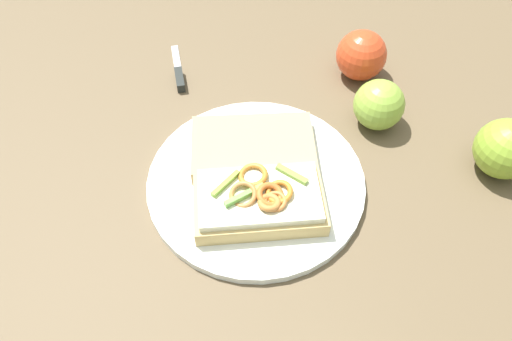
{
  "coord_description": "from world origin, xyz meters",
  "views": [
    {
      "loc": [
        -0.21,
        0.35,
        0.56
      ],
      "look_at": [
        0.0,
        0.0,
        0.03
      ],
      "focal_mm": 35.84,
      "sensor_mm": 36.0,
      "label": 1
    }
  ],
  "objects_px": {
    "sandwich": "(260,201)",
    "apple_2": "(361,55)",
    "bread_slice_side": "(253,147)",
    "knife": "(179,74)",
    "plate": "(256,182)",
    "apple_1": "(379,105)",
    "apple_0": "(505,149)"
  },
  "relations": [
    {
      "from": "apple_0",
      "to": "knife",
      "type": "distance_m",
      "value": 0.49
    },
    {
      "from": "plate",
      "to": "apple_2",
      "type": "bearing_deg",
      "value": -95.96
    },
    {
      "from": "sandwich",
      "to": "apple_0",
      "type": "xyz_separation_m",
      "value": [
        -0.24,
        -0.23,
        0.01
      ]
    },
    {
      "from": "plate",
      "to": "apple_2",
      "type": "relative_size",
      "value": 3.71
    },
    {
      "from": "apple_1",
      "to": "knife",
      "type": "height_order",
      "value": "apple_1"
    },
    {
      "from": "apple_0",
      "to": "knife",
      "type": "bearing_deg",
      "value": 8.46
    },
    {
      "from": "plate",
      "to": "apple_1",
      "type": "distance_m",
      "value": 0.21
    },
    {
      "from": "bread_slice_side",
      "to": "apple_0",
      "type": "distance_m",
      "value": 0.34
    },
    {
      "from": "plate",
      "to": "apple_1",
      "type": "bearing_deg",
      "value": -116.17
    },
    {
      "from": "plate",
      "to": "apple_0",
      "type": "xyz_separation_m",
      "value": [
        -0.27,
        -0.19,
        0.03
      ]
    },
    {
      "from": "bread_slice_side",
      "to": "apple_1",
      "type": "xyz_separation_m",
      "value": [
        -0.12,
        -0.15,
        0.01
      ]
    },
    {
      "from": "apple_0",
      "to": "knife",
      "type": "relative_size",
      "value": 0.88
    },
    {
      "from": "sandwich",
      "to": "knife",
      "type": "height_order",
      "value": "sandwich"
    },
    {
      "from": "apple_1",
      "to": "apple_0",
      "type": "bearing_deg",
      "value": -178.36
    },
    {
      "from": "sandwich",
      "to": "apple_0",
      "type": "distance_m",
      "value": 0.34
    },
    {
      "from": "sandwich",
      "to": "knife",
      "type": "bearing_deg",
      "value": -68.95
    },
    {
      "from": "knife",
      "to": "apple_2",
      "type": "bearing_deg",
      "value": -100.22
    },
    {
      "from": "bread_slice_side",
      "to": "apple_0",
      "type": "height_order",
      "value": "apple_0"
    },
    {
      "from": "plate",
      "to": "bread_slice_side",
      "type": "relative_size",
      "value": 1.75
    },
    {
      "from": "bread_slice_side",
      "to": "knife",
      "type": "xyz_separation_m",
      "value": [
        0.19,
        -0.08,
        -0.02
      ]
    },
    {
      "from": "apple_1",
      "to": "plate",
      "type": "bearing_deg",
      "value": 63.83
    },
    {
      "from": "bread_slice_side",
      "to": "apple_2",
      "type": "relative_size",
      "value": 2.12
    },
    {
      "from": "sandwich",
      "to": "apple_2",
      "type": "bearing_deg",
      "value": -125.91
    },
    {
      "from": "apple_2",
      "to": "apple_0",
      "type": "bearing_deg",
      "value": 161.81
    },
    {
      "from": "apple_2",
      "to": "plate",
      "type": "bearing_deg",
      "value": 84.04
    },
    {
      "from": "apple_0",
      "to": "apple_2",
      "type": "relative_size",
      "value": 1.04
    },
    {
      "from": "plate",
      "to": "apple_0",
      "type": "relative_size",
      "value": 3.56
    },
    {
      "from": "sandwich",
      "to": "apple_1",
      "type": "relative_size",
      "value": 2.57
    },
    {
      "from": "apple_1",
      "to": "apple_2",
      "type": "distance_m",
      "value": 0.11
    },
    {
      "from": "bread_slice_side",
      "to": "plate",
      "type": "bearing_deg",
      "value": 91.97
    },
    {
      "from": "plate",
      "to": "knife",
      "type": "xyz_separation_m",
      "value": [
        0.22,
        -0.12,
        -0.0
      ]
    },
    {
      "from": "bread_slice_side",
      "to": "apple_0",
      "type": "relative_size",
      "value": 2.03
    }
  ]
}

